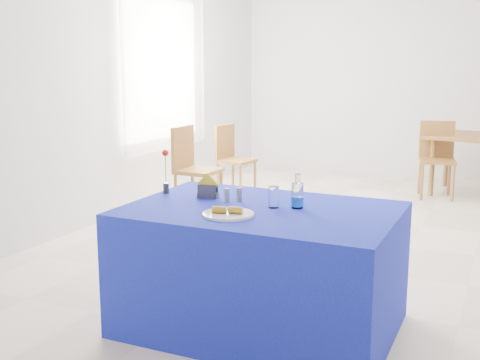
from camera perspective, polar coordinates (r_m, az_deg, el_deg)
name	(u,v)px	position (r m, az deg, el deg)	size (l,w,h in m)	color
floor	(347,240)	(5.71, 10.14, -5.62)	(7.00, 7.00, 0.00)	beige
room_shell	(354,48)	(5.48, 10.77, 12.21)	(7.00, 7.00, 7.00)	silver
window_pane	(162,69)	(7.19, -7.43, 10.38)	(0.04, 1.50, 1.60)	white
curtain	(167,69)	(7.16, -6.95, 10.39)	(0.04, 1.75, 1.85)	white
plate	(228,214)	(3.43, -1.11, -3.26)	(0.29, 0.29, 0.01)	silver
drinking_glass	(274,197)	(3.61, 3.21, -1.62)	(0.06, 0.06, 0.13)	white
salt_shaker	(227,195)	(3.77, -1.25, -1.43)	(0.03, 0.03, 0.09)	gray
pepper_shaker	(239,194)	(3.78, -0.06, -1.37)	(0.03, 0.03, 0.09)	slate
blue_table	(261,268)	(3.72, 2.00, -8.34)	(1.60, 1.10, 0.76)	#101B95
water_bottle	(297,196)	(3.62, 5.46, -1.54)	(0.08, 0.08, 0.21)	silver
napkin_holder	(208,191)	(3.87, -3.08, -1.00)	(0.15, 0.07, 0.17)	#3C3C42
rose_vase	(166,173)	(4.02, -7.06, 0.67)	(0.04, 0.04, 0.29)	#242429
chair_bg_left	(437,153)	(7.73, 18.16, 2.41)	(0.49, 0.49, 0.93)	brown
chair_win_a	(191,163)	(6.55, -4.63, 1.59)	(0.43, 0.43, 0.95)	brown
chair_win_b	(231,155)	(7.47, -0.85, 2.42)	(0.44, 0.44, 0.87)	brown
banana_pieces	(228,210)	(3.41, -1.18, -2.85)	(0.18, 0.08, 0.04)	yellow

